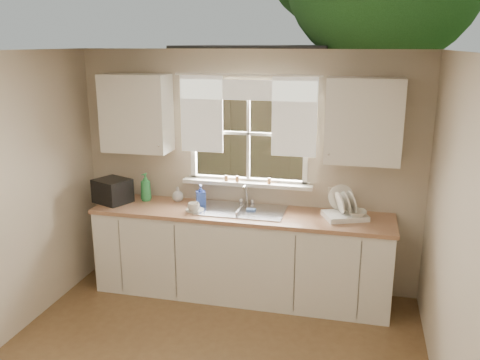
% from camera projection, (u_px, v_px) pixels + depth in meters
% --- Properties ---
extents(room_walls, '(3.62, 4.02, 2.50)m').
position_uv_depth(room_walls, '(180.00, 247.00, 3.39)').
color(room_walls, beige).
rests_on(room_walls, ground).
extents(ceiling, '(3.60, 4.00, 0.02)m').
position_uv_depth(ceiling, '(177.00, 53.00, 3.12)').
color(ceiling, silver).
rests_on(ceiling, room_walls).
extents(window, '(1.38, 0.16, 1.06)m').
position_uv_depth(window, '(248.00, 150.00, 5.27)').
color(window, white).
rests_on(window, room_walls).
extents(curtains, '(1.50, 0.03, 0.81)m').
position_uv_depth(curtains, '(247.00, 107.00, 5.10)').
color(curtains, white).
rests_on(curtains, room_walls).
extents(base_cabinets, '(3.00, 0.62, 0.87)m').
position_uv_depth(base_cabinets, '(241.00, 255.00, 5.24)').
color(base_cabinets, white).
rests_on(base_cabinets, ground).
extents(countertop, '(3.04, 0.65, 0.04)m').
position_uv_depth(countertop, '(241.00, 214.00, 5.12)').
color(countertop, '#AA7855').
rests_on(countertop, base_cabinets).
extents(upper_cabinet_left, '(0.70, 0.33, 0.80)m').
position_uv_depth(upper_cabinet_left, '(136.00, 113.00, 5.27)').
color(upper_cabinet_left, white).
rests_on(upper_cabinet_left, room_walls).
extents(upper_cabinet_right, '(0.70, 0.33, 0.80)m').
position_uv_depth(upper_cabinet_right, '(364.00, 121.00, 4.75)').
color(upper_cabinet_right, white).
rests_on(upper_cabinet_right, room_walls).
extents(wall_outlet, '(0.08, 0.01, 0.12)m').
position_uv_depth(wall_outlet, '(332.00, 193.00, 5.16)').
color(wall_outlet, beige).
rests_on(wall_outlet, room_walls).
extents(sill_jars, '(0.50, 0.04, 0.06)m').
position_uv_depth(sill_jars, '(244.00, 179.00, 5.30)').
color(sill_jars, brown).
rests_on(sill_jars, window).
extents(sink, '(0.88, 0.52, 0.40)m').
position_uv_depth(sink, '(241.00, 217.00, 5.16)').
color(sink, '#B7B7BC').
rests_on(sink, countertop).
extents(dish_rack, '(0.48, 0.43, 0.30)m').
position_uv_depth(dish_rack, '(345.00, 211.00, 4.92)').
color(dish_rack, white).
rests_on(dish_rack, countertop).
extents(bowl, '(0.22, 0.22, 0.05)m').
position_uv_depth(bowl, '(357.00, 213.00, 4.85)').
color(bowl, white).
rests_on(bowl, dish_rack).
extents(soap_bottle_a, '(0.15, 0.15, 0.30)m').
position_uv_depth(soap_bottle_a, '(146.00, 187.00, 5.45)').
color(soap_bottle_a, green).
rests_on(soap_bottle_a, countertop).
extents(soap_bottle_b, '(0.13, 0.13, 0.22)m').
position_uv_depth(soap_bottle_b, '(201.00, 195.00, 5.31)').
color(soap_bottle_b, '#2D49AB').
rests_on(soap_bottle_b, countertop).
extents(soap_bottle_c, '(0.14, 0.14, 0.16)m').
position_uv_depth(soap_bottle_c, '(178.00, 194.00, 5.44)').
color(soap_bottle_c, beige).
rests_on(soap_bottle_c, countertop).
extents(saucer, '(0.19, 0.19, 0.01)m').
position_uv_depth(saucer, '(195.00, 210.00, 5.15)').
color(saucer, silver).
rests_on(saucer, countertop).
extents(cup, '(0.16, 0.16, 0.09)m').
position_uv_depth(cup, '(194.00, 207.00, 5.10)').
color(cup, beige).
rests_on(cup, countertop).
extents(black_appliance, '(0.43, 0.41, 0.25)m').
position_uv_depth(black_appliance, '(113.00, 191.00, 5.39)').
color(black_appliance, black).
rests_on(black_appliance, countertop).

